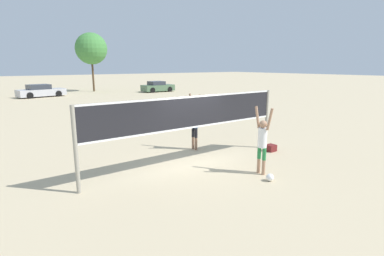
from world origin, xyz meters
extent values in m
plane|color=#C6B28C|center=(0.00, 0.00, 0.00)|extent=(200.00, 200.00, 0.00)
cylinder|color=gray|center=(-3.80, 0.00, 1.20)|extent=(0.11, 0.11, 2.39)
cylinder|color=gray|center=(3.80, 0.00, 1.20)|extent=(0.11, 0.11, 2.39)
cube|color=black|center=(0.00, 0.00, 1.85)|extent=(7.48, 0.02, 1.08)
cube|color=white|center=(0.00, 0.00, 2.36)|extent=(7.48, 0.03, 0.06)
cube|color=white|center=(0.00, 0.00, 1.34)|extent=(7.48, 0.03, 0.06)
cylinder|color=tan|center=(1.29, -2.04, 0.24)|extent=(0.11, 0.11, 0.48)
cylinder|color=#267F3F|center=(1.29, -2.04, 0.67)|extent=(0.12, 0.12, 0.39)
cylinder|color=tan|center=(1.29, -1.84, 0.24)|extent=(0.11, 0.11, 0.48)
cylinder|color=#267F3F|center=(1.29, -1.84, 0.67)|extent=(0.12, 0.12, 0.39)
cylinder|color=white|center=(1.29, -1.94, 1.18)|extent=(0.28, 0.28, 0.62)
sphere|color=tan|center=(1.29, -1.94, 1.60)|extent=(0.24, 0.24, 0.24)
cylinder|color=tan|center=(1.29, -2.18, 1.79)|extent=(0.08, 0.22, 0.69)
cylinder|color=tan|center=(1.29, -1.70, 1.79)|extent=(0.08, 0.22, 0.69)
cylinder|color=#8C664C|center=(1.26, 1.64, 0.25)|extent=(0.11, 0.11, 0.51)
cylinder|color=black|center=(1.26, 1.64, 0.71)|extent=(0.12, 0.12, 0.41)
cylinder|color=#8C664C|center=(1.26, 1.44, 0.25)|extent=(0.11, 0.11, 0.51)
cylinder|color=black|center=(1.26, 1.44, 0.71)|extent=(0.12, 0.12, 0.41)
cylinder|color=#3372BF|center=(1.26, 1.54, 1.25)|extent=(0.28, 0.28, 0.65)
sphere|color=#8C664C|center=(1.26, 1.54, 1.70)|extent=(0.25, 0.25, 0.25)
cylinder|color=#8C664C|center=(1.26, 1.78, 1.90)|extent=(0.08, 0.23, 0.73)
cylinder|color=#8C664C|center=(1.26, 1.29, 1.90)|extent=(0.08, 0.23, 0.73)
sphere|color=white|center=(1.03, -2.52, 0.11)|extent=(0.23, 0.23, 0.23)
cube|color=maroon|center=(3.58, -0.47, 0.13)|extent=(0.36, 0.33, 0.26)
cube|color=#4C6B4C|center=(13.57, 25.76, 0.50)|extent=(4.06, 1.91, 0.75)
cube|color=#2D333D|center=(13.37, 25.77, 1.11)|extent=(1.84, 1.73, 0.46)
cylinder|color=black|center=(14.83, 26.62, 0.32)|extent=(0.64, 0.23, 0.64)
cylinder|color=black|center=(14.80, 24.87, 0.32)|extent=(0.64, 0.23, 0.64)
cylinder|color=black|center=(12.33, 26.66, 0.32)|extent=(0.64, 0.23, 0.64)
cylinder|color=black|center=(12.30, 24.91, 0.32)|extent=(0.64, 0.23, 0.64)
cube|color=#B7B7BC|center=(0.29, 27.67, 0.48)|extent=(4.92, 2.56, 0.71)
cube|color=#2D333D|center=(0.06, 27.63, 1.09)|extent=(2.35, 2.00, 0.51)
cylinder|color=black|center=(1.58, 28.76, 0.32)|extent=(0.67, 0.32, 0.64)
cylinder|color=black|center=(1.86, 27.05, 0.32)|extent=(0.67, 0.32, 0.64)
cylinder|color=black|center=(-1.28, 28.29, 0.32)|extent=(0.67, 0.32, 0.64)
cylinder|color=black|center=(-1.00, 26.58, 0.32)|extent=(0.67, 0.32, 0.64)
cylinder|color=#4C3823|center=(7.12, 31.14, 2.16)|extent=(0.24, 0.24, 4.31)
sphere|color=#42843D|center=(7.12, 31.14, 5.40)|extent=(3.95, 3.95, 3.95)
camera|label=1|loc=(-5.82, -7.89, 3.39)|focal=28.00mm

